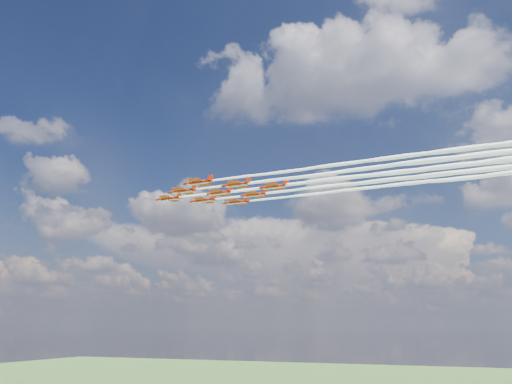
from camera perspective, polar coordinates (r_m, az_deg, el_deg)
jet_lead at (r=154.87m, az=10.09°, el=1.54°), size 134.17×9.99×2.81m
jet_row2_port at (r=146.39m, az=13.25°, el=2.69°), size 134.17×9.99×2.81m
jet_row2_starb at (r=159.73m, az=14.18°, el=1.27°), size 134.17×9.99×2.81m
jet_row3_port at (r=138.48m, az=16.80°, el=3.97°), size 134.17×9.99×2.81m
jet_row3_centre at (r=151.86m, az=17.46°, el=2.35°), size 134.17×9.99×2.81m
jet_row3_starb at (r=165.35m, az=18.00°, el=1.00°), size 134.17×9.99×2.81m
jet_row4_port at (r=144.60m, az=21.09°, el=3.54°), size 134.17×9.99×2.81m
jet_row4_starb at (r=158.09m, az=21.35°, el=2.02°), size 134.17×9.99×2.81m
jet_tail at (r=151.47m, az=25.00°, el=3.14°), size 134.17×9.99×2.81m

